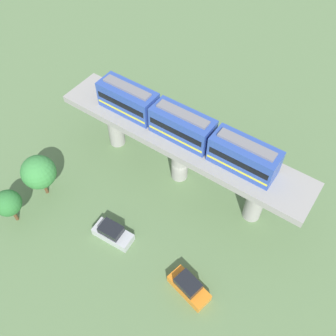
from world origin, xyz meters
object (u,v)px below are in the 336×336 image
at_px(tree_mid_lot, 39,172).
at_px(parked_car_orange, 189,287).
at_px(train, 182,126).
at_px(parked_car_silver, 113,233).
at_px(tree_near_viaduct, 8,203).

bearing_deg(tree_mid_lot, parked_car_orange, -90.81).
height_order(train, parked_car_orange, train).
xyz_separation_m(parked_car_silver, tree_mid_lot, (0.03, 9.83, 2.97)).
bearing_deg(parked_car_silver, tree_mid_lot, 85.43).
relative_size(train, tree_near_viaduct, 4.52).
xyz_separation_m(train, parked_car_orange, (-10.86, -8.21, -7.62)).
distance_m(parked_car_orange, tree_mid_lot, 19.56).
distance_m(train, tree_mid_lot, 16.05).
distance_m(train, parked_car_silver, 13.14).
relative_size(parked_car_silver, tree_mid_lot, 0.77).
bearing_deg(tree_mid_lot, train, -46.41).
relative_size(train, parked_car_silver, 4.74).
height_order(train, tree_mid_lot, train).
bearing_deg(parked_car_orange, tree_mid_lot, 101.61).
xyz_separation_m(train, tree_near_viaduct, (-14.93, 11.17, -5.24)).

